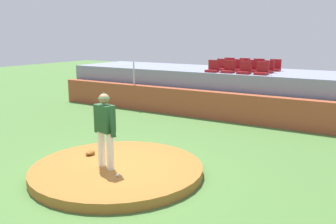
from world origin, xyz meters
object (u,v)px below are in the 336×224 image
Objects in this scene: fielding_glove at (90,153)px; stadium_chair_2 at (245,70)px; stadium_chair_0 at (213,68)px; stadium_chair_8 at (229,65)px; stadium_chair_9 at (244,66)px; baseball at (118,175)px; stadium_chair_3 at (262,71)px; stadium_chair_4 at (221,67)px; stadium_chair_5 at (237,67)px; stadium_chair_11 at (275,67)px; stadium_chair_10 at (258,67)px; stadium_chair_6 at (252,68)px; stadium_chair_1 at (229,69)px; pitcher at (105,125)px; stadium_chair_7 at (267,69)px.

stadium_chair_2 is at bearing 162.48° from fielding_glove.
stadium_chair_8 is (-0.04, 1.82, 0.00)m from stadium_chair_0.
stadium_chair_2 and stadium_chair_9 have the same top height.
stadium_chair_3 reaches higher than baseball.
stadium_chair_4 is (-1.41, 0.93, 0.00)m from stadium_chair_2.
stadium_chair_5 is (-0.80, 9.11, 1.68)m from baseball.
baseball is at bearing 86.60° from stadium_chair_11.
stadium_chair_8 is 1.00× the size of stadium_chair_10.
baseball is at bearing 98.72° from stadium_chair_8.
stadium_chair_6 is (-0.69, 0.85, 0.00)m from stadium_chair_3.
stadium_chair_4 and stadium_chair_8 have the same top height.
fielding_glove is 0.60× the size of stadium_chair_11.
stadium_chair_9 and stadium_chair_11 have the same top height.
stadium_chair_1 is at bearing 52.17° from stadium_chair_11.
baseball is 0.15× the size of stadium_chair_2.
stadium_chair_4 is at bearing 173.36° from fielding_glove.
stadium_chair_5 is 1.14m from stadium_chair_8.
stadium_chair_0 and stadium_chair_5 have the same top height.
pitcher reaches higher than baseball.
stadium_chair_0 and stadium_chair_8 have the same top height.
stadium_chair_2 reaches higher than pitcher.
stadium_chair_8 is at bearing -88.61° from stadium_chair_0.
stadium_chair_11 is (2.10, 0.92, 0.00)m from stadium_chair_4.
stadium_chair_9 is (0.77, 9.21, 1.67)m from fielding_glove.
stadium_chair_9 is at bearing -110.25° from stadium_chair_0.
stadium_chair_0 is at bearing 4.74° from stadium_chair_1.
stadium_chair_10 is at bearing 90.80° from baseball.
stadium_chair_5 reaches higher than fielding_glove.
stadium_chair_8 is (-0.73, 0.87, 0.00)m from stadium_chair_5.
stadium_chair_6 reaches higher than pitcher.
stadium_chair_0 is 1.39m from stadium_chair_2.
pitcher is 3.63× the size of stadium_chair_5.
stadium_chair_2 is 0.69m from stadium_chair_3.
fielding_glove is 7.54m from stadium_chair_0.
stadium_chair_1 is (0.77, 7.41, 1.67)m from fielding_glove.
stadium_chair_8 is at bearing 0.85° from stadium_chair_11.
stadium_chair_6 reaches higher than fielding_glove.
fielding_glove is 7.63m from stadium_chair_1.
stadium_chair_1 is 1.10m from stadium_chair_6.
fielding_glove is 0.60× the size of stadium_chair_8.
stadium_chair_4 is (0.07, 8.29, 1.67)m from fielding_glove.
stadium_chair_7 is (-0.04, 0.85, 0.00)m from stadium_chair_3.
stadium_chair_11 is (1.39, 0.90, 0.00)m from stadium_chair_5.
stadium_chair_5 is at bearing 168.49° from fielding_glove.
stadium_chair_2 is at bearing 3.61° from stadium_chair_3.
stadium_chair_10 is (-0.04, 1.82, 0.00)m from stadium_chair_2.
stadium_chair_6 is at bearing -0.44° from stadium_chair_7.
stadium_chair_6 is at bearing 53.95° from stadium_chair_11.
stadium_chair_3 is 1.66m from stadium_chair_5.
stadium_chair_7 is at bearing 126.72° from stadium_chair_10.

